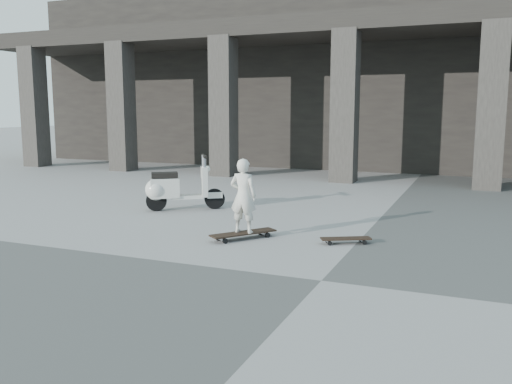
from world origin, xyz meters
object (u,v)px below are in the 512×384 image
at_px(skateboard_spare, 346,239).
at_px(scooter, 172,189).
at_px(longboard, 243,234).
at_px(child, 243,196).

bearing_deg(skateboard_spare, scooter, 132.76).
height_order(longboard, skateboard_spare, longboard).
bearing_deg(skateboard_spare, longboard, 163.95).
relative_size(child, scooter, 0.84).
distance_m(skateboard_spare, child, 1.64).
height_order(longboard, child, child).
height_order(longboard, scooter, scooter).
bearing_deg(longboard, skateboard_spare, -41.40).
xyz_separation_m(longboard, child, (0.00, 0.00, 0.58)).
height_order(skateboard_spare, child, child).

